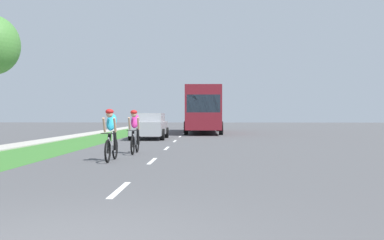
{
  "coord_description": "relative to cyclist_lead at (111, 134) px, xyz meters",
  "views": [
    {
      "loc": [
        1.57,
        -4.39,
        1.39
      ],
      "look_at": [
        0.78,
        23.96,
        1.08
      ],
      "focal_mm": 40.64,
      "sensor_mm": 36.0,
      "label": 1
    }
  ],
  "objects": [
    {
      "name": "sedan_silver",
      "position": [
        -0.38,
        12.35,
        -0.04
      ],
      "size": [
        1.98,
        4.3,
        1.52
      ],
      "color": "#A5A8AD",
      "rests_on": "ground_plane"
    },
    {
      "name": "grass_verge",
      "position": [
        -3.58,
        11.33,
        -0.81
      ],
      "size": [
        2.83,
        70.0,
        0.01
      ],
      "primitive_type": "cube",
      "color": "#38722D",
      "rests_on": "ground_plane"
    },
    {
      "name": "cyclist_trailing",
      "position": [
        0.31,
        2.56,
        0.0
      ],
      "size": [
        0.42,
        1.72,
        1.58
      ],
      "color": "black",
      "rests_on": "ground_plane"
    },
    {
      "name": "lane_markings_center",
      "position": [
        1.24,
        15.33,
        -0.81
      ],
      "size": [
        0.12,
        52.71,
        0.01
      ],
      "color": "white",
      "rests_on": "ground_plane"
    },
    {
      "name": "bus_maroon",
      "position": [
        2.77,
        21.66,
        1.17
      ],
      "size": [
        2.78,
        11.6,
        3.48
      ],
      "color": "maroon",
      "rests_on": "ground_plane"
    },
    {
      "name": "ground_plane",
      "position": [
        1.24,
        11.33,
        -0.81
      ],
      "size": [
        120.0,
        120.0,
        0.0
      ],
      "primitive_type": "plane",
      "color": "#4C4C4F"
    },
    {
      "name": "sidewalk_concrete",
      "position": [
        -5.67,
        11.33,
        -0.81
      ],
      "size": [
        1.36,
        70.0,
        0.1
      ],
      "primitive_type": "cube",
      "color": "#B2ADA3",
      "rests_on": "ground_plane"
    },
    {
      "name": "cyclist_lead",
      "position": [
        0.0,
        0.0,
        0.0
      ],
      "size": [
        0.42,
        1.72,
        1.58
      ],
      "color": "black",
      "rests_on": "ground_plane"
    }
  ]
}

